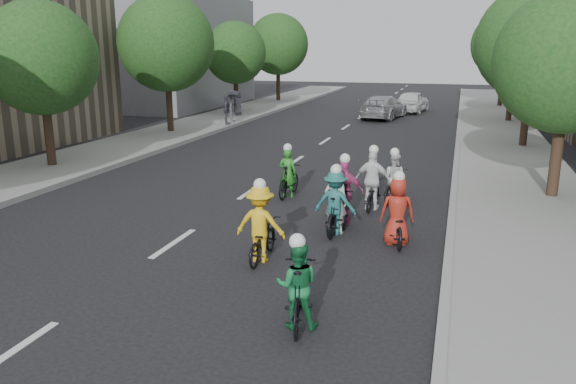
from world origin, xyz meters
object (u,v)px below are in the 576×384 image
at_px(cyclist_2, 261,230).
at_px(cyclist_8, 373,187).
at_px(cyclist_0, 336,210).
at_px(cyclist_3, 345,198).
at_px(cyclist_5, 288,178).
at_px(follow_car_lead, 384,107).
at_px(cyclist_7, 336,207).
at_px(spectator_0, 233,106).
at_px(cyclist_1, 298,290).
at_px(follow_car_trail, 412,101).
at_px(cyclist_4, 397,219).
at_px(cyclist_6, 394,182).
at_px(spectator_1, 227,109).
at_px(spectator_2, 238,103).

distance_m(cyclist_2, cyclist_8, 4.83).
distance_m(cyclist_0, cyclist_3, 0.75).
bearing_deg(cyclist_3, cyclist_5, -55.89).
bearing_deg(cyclist_5, cyclist_0, 129.94).
xyz_separation_m(cyclist_0, follow_car_lead, (-1.91, 22.59, 0.16)).
distance_m(cyclist_7, spectator_0, 20.26).
bearing_deg(cyclist_0, cyclist_2, 64.29).
bearing_deg(cyclist_1, cyclist_7, -96.75).
distance_m(follow_car_trail, spectator_0, 13.16).
height_order(cyclist_0, cyclist_7, cyclist_7).
bearing_deg(cyclist_7, cyclist_4, 171.50).
distance_m(cyclist_4, spectator_0, 21.29).
distance_m(cyclist_6, follow_car_trail, 23.53).
relative_size(cyclist_2, cyclist_3, 0.92).
relative_size(follow_car_lead, spectator_1, 2.90).
distance_m(cyclist_2, cyclist_7, 2.45).
relative_size(cyclist_6, spectator_0, 0.99).
bearing_deg(spectator_1, cyclist_1, -173.91).
height_order(follow_car_trail, spectator_0, spectator_0).
bearing_deg(cyclist_5, cyclist_2, 104.42).
xyz_separation_m(cyclist_3, spectator_0, (-10.00, 16.80, 0.37)).
height_order(cyclist_1, cyclist_2, cyclist_2).
height_order(cyclist_5, cyclist_6, cyclist_5).
relative_size(cyclist_7, spectator_1, 1.01).
bearing_deg(cyclist_3, spectator_2, -72.56).
bearing_deg(follow_car_lead, cyclist_5, 98.58).
relative_size(cyclist_5, follow_car_lead, 0.34).
bearing_deg(follow_car_lead, cyclist_4, 107.47).
distance_m(cyclist_6, cyclist_8, 1.08).
bearing_deg(cyclist_2, spectator_0, -67.03).
relative_size(cyclist_8, spectator_0, 1.01).
bearing_deg(spectator_0, cyclist_7, -173.27).
bearing_deg(spectator_2, cyclist_5, -160.12).
bearing_deg(spectator_1, spectator_2, -5.81).
bearing_deg(cyclist_6, cyclist_8, 74.67).
bearing_deg(cyclist_0, cyclist_8, -103.46).
height_order(follow_car_lead, spectator_2, spectator_2).
relative_size(cyclist_0, spectator_1, 1.06).
distance_m(cyclist_5, spectator_2, 19.63).
distance_m(cyclist_1, cyclist_5, 8.01).
bearing_deg(follow_car_trail, cyclist_4, 101.97).
height_order(cyclist_2, cyclist_7, cyclist_2).
height_order(cyclist_2, cyclist_5, cyclist_2).
bearing_deg(cyclist_4, cyclist_7, -22.76).
distance_m(cyclist_0, cyclist_8, 2.32).
bearing_deg(cyclist_8, cyclist_2, 73.20).
relative_size(cyclist_6, follow_car_lead, 0.36).
distance_m(cyclist_2, cyclist_6, 5.91).
bearing_deg(cyclist_3, cyclist_4, 130.19).
relative_size(cyclist_3, follow_car_lead, 0.39).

